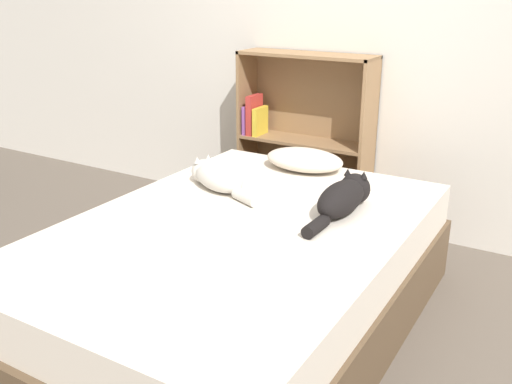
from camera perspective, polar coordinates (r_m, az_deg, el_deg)
The scene contains 7 objects.
ground_plane at distance 2.76m, azimuth -1.69°, elevation -13.31°, with size 8.00×8.00×0.00m, color brown.
wall_back at distance 3.65m, azimuth 11.15°, elevation 15.51°, with size 8.00×0.06×2.50m.
bed at distance 2.62m, azimuth -1.75°, elevation -8.56°, with size 1.41×2.06×0.53m.
pillow at distance 3.23m, azimuth 4.86°, elevation 3.24°, with size 0.45×0.30×0.12m.
cat_light at distance 2.91m, azimuth -3.91°, elevation 1.49°, with size 0.50×0.29×0.15m.
cat_dark at distance 2.64m, azimuth 8.77°, elevation -0.49°, with size 0.17×0.57×0.17m.
bookshelf at distance 3.78m, azimuth 4.84°, elevation 5.44°, with size 0.88×0.26×1.12m.
Camera 1 is at (1.25, -1.94, 1.52)m, focal length 40.00 mm.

